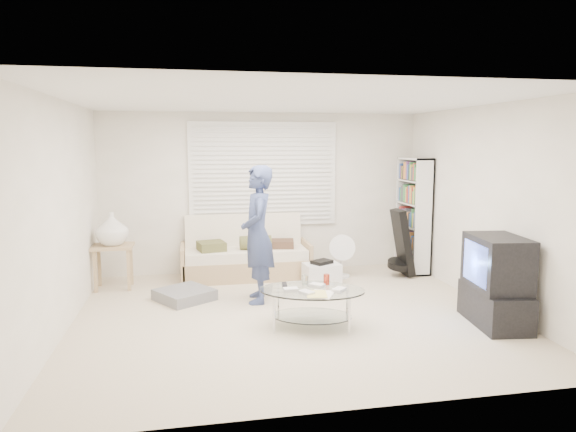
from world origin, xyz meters
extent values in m
plane|color=#C1B196|center=(0.00, 0.00, 0.00)|extent=(5.00, 5.00, 0.00)
cube|color=silver|center=(0.00, 2.25, 1.25)|extent=(5.00, 0.02, 2.50)
cube|color=silver|center=(0.00, -2.25, 1.25)|extent=(5.00, 0.02, 2.50)
cube|color=silver|center=(-2.50, 0.00, 1.25)|extent=(0.02, 4.50, 2.50)
cube|color=silver|center=(2.50, 0.00, 1.25)|extent=(0.02, 4.50, 2.50)
cube|color=white|center=(0.00, 0.00, 2.50)|extent=(5.00, 4.50, 0.02)
cube|color=white|center=(0.00, 2.22, 1.55)|extent=(2.32, 0.06, 1.62)
cube|color=black|center=(0.00, 2.21, 1.55)|extent=(2.20, 0.01, 1.50)
cube|color=silver|center=(0.00, 2.18, 1.55)|extent=(2.16, 0.04, 1.50)
cube|color=silver|center=(0.00, 2.20, 1.55)|extent=(2.32, 0.08, 1.62)
cube|color=tan|center=(-0.33, 1.83, 0.15)|extent=(1.88, 0.75, 0.30)
cube|color=beige|center=(-0.33, 1.81, 0.38)|extent=(1.80, 0.69, 0.15)
cube|color=beige|center=(-0.33, 2.13, 0.66)|extent=(1.80, 0.21, 0.58)
cube|color=tan|center=(-1.27, 1.83, 0.26)|extent=(0.06, 0.75, 0.53)
cube|color=tan|center=(0.60, 1.83, 0.26)|extent=(0.06, 0.75, 0.53)
cube|color=#46502A|center=(-0.85, 1.78, 0.52)|extent=(0.45, 0.45, 0.13)
cylinder|color=#46502A|center=(-0.19, 1.75, 0.55)|extent=(0.47, 0.21, 0.21)
cube|color=#473323|center=(0.23, 1.81, 0.51)|extent=(0.39, 0.39, 0.11)
cube|color=slate|center=(-1.25, 0.84, 0.07)|extent=(0.86, 0.86, 0.14)
cube|color=tan|center=(-2.22, 1.58, 0.60)|extent=(0.55, 0.44, 0.04)
cube|color=tan|center=(-2.44, 1.41, 0.30)|extent=(0.04, 0.04, 0.59)
cube|color=tan|center=(-2.00, 1.41, 0.30)|extent=(0.04, 0.04, 0.59)
cube|color=tan|center=(-2.44, 1.74, 0.30)|extent=(0.04, 0.04, 0.59)
cube|color=tan|center=(-2.00, 1.74, 0.30)|extent=(0.04, 0.04, 0.59)
imported|color=white|center=(-2.22, 1.58, 0.86)|extent=(0.44, 0.44, 0.46)
cube|color=white|center=(2.33, 1.75, 0.90)|extent=(0.29, 0.76, 1.81)
cube|color=black|center=(2.02, 1.44, 0.53)|extent=(0.31, 0.37, 1.02)
cylinder|color=black|center=(1.99, 1.44, 0.19)|extent=(0.37, 0.38, 0.16)
cylinder|color=white|center=(1.10, 1.59, 0.02)|extent=(0.27, 0.27, 0.03)
cylinder|color=white|center=(1.10, 1.59, 0.19)|extent=(0.04, 0.04, 0.34)
cylinder|color=white|center=(1.10, 1.59, 0.46)|extent=(0.41, 0.21, 0.40)
cylinder|color=white|center=(1.10, 1.59, 0.46)|extent=(0.11, 0.08, 0.10)
cube|color=white|center=(0.71, 1.25, 0.15)|extent=(0.54, 0.40, 0.30)
cube|color=black|center=(0.71, 1.25, 0.33)|extent=(0.35, 0.32, 0.05)
cube|color=black|center=(2.20, -0.74, 0.21)|extent=(0.60, 0.98, 0.41)
cube|color=black|center=(2.20, -0.74, 0.71)|extent=(0.60, 0.83, 0.60)
cube|color=#637CE7|center=(1.96, -0.71, 0.71)|extent=(0.09, 0.59, 0.45)
ellipsoid|color=silver|center=(0.15, -0.44, 0.42)|extent=(1.31, 1.01, 0.02)
ellipsoid|color=silver|center=(0.15, -0.44, 0.13)|extent=(1.00, 0.77, 0.01)
cylinder|color=silver|center=(-0.29, -0.56, 0.20)|extent=(0.03, 0.03, 0.40)
cylinder|color=silver|center=(0.48, -0.77, 0.20)|extent=(0.03, 0.03, 0.40)
cylinder|color=silver|center=(-0.17, -0.11, 0.20)|extent=(0.03, 0.03, 0.40)
cylinder|color=silver|center=(0.60, -0.32, 0.20)|extent=(0.03, 0.03, 0.40)
cube|color=white|center=(-0.09, -0.46, 0.45)|extent=(0.16, 0.11, 0.04)
cube|color=white|center=(0.23, -0.35, 0.45)|extent=(0.19, 0.19, 0.04)
cube|color=white|center=(0.43, -0.57, 0.45)|extent=(0.19, 0.19, 0.04)
cube|color=white|center=(0.05, -0.61, 0.45)|extent=(0.17, 0.19, 0.04)
cylinder|color=silver|center=(0.12, -0.23, 0.48)|extent=(0.07, 0.07, 0.11)
cylinder|color=#C13B26|center=(0.36, -0.28, 0.49)|extent=(0.07, 0.07, 0.12)
cube|color=black|center=(-0.12, -0.24, 0.44)|extent=(0.07, 0.18, 0.02)
cube|color=white|center=(0.21, -0.65, 0.43)|extent=(0.35, 0.39, 0.01)
cube|color=#E5D86D|center=(0.15, -0.66, 0.44)|extent=(0.26, 0.32, 0.01)
imported|color=navy|center=(-0.31, 0.62, 0.88)|extent=(0.47, 0.67, 1.76)
camera|label=1|loc=(-1.14, -5.77, 2.02)|focal=32.00mm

